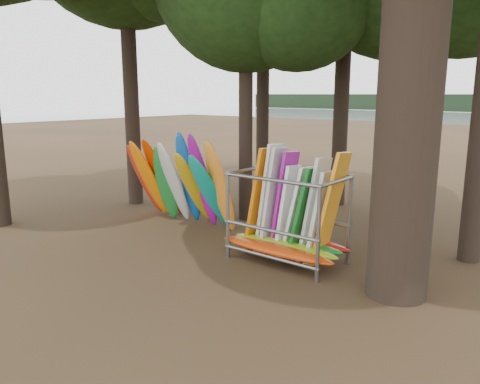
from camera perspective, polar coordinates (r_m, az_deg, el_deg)
The scene contains 3 objects.
ground at distance 12.22m, azimuth -4.59°, elevation -7.55°, with size 120.00×120.00×0.00m, color #47331E.
kayak_row at distance 14.82m, azimuth -7.24°, elevation 1.13°, with size 4.25×2.11×3.08m.
storage_rack at distance 11.51m, azimuth 5.87°, elevation -3.44°, with size 3.16×1.58×2.85m.
Camera 1 is at (7.98, -8.32, 4.06)m, focal length 35.00 mm.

